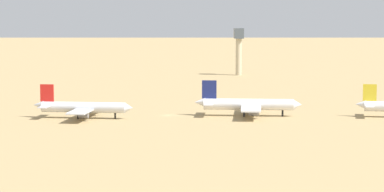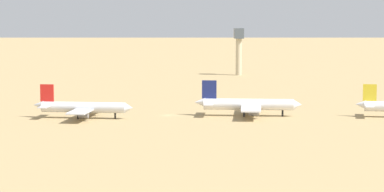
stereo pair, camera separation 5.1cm
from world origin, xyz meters
name	(u,v)px [view 1 (the left image)]	position (x,y,z in m)	size (l,w,h in m)	color
ground	(168,115)	(0.00, 0.00, 0.00)	(4000.00, 4000.00, 0.00)	tan
parked_jet_red_2	(82,107)	(-28.08, -6.41, 3.62)	(33.38, 28.39, 11.04)	silver
parked_jet_navy_3	(247,104)	(26.36, -2.25, 3.89)	(35.99, 30.44, 11.88)	white
control_tower	(239,47)	(37.56, 165.17, 15.24)	(5.20, 5.20, 25.25)	#C6B793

